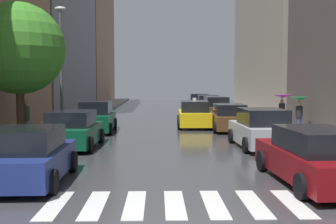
# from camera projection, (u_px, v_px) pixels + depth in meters

# --- Properties ---
(ground_plane) EXTENTS (28.00, 72.00, 0.04)m
(ground_plane) POSITION_uv_depth(u_px,v_px,m) (163.00, 120.00, 30.28)
(ground_plane) COLOR #39393B
(sidewalk_left) EXTENTS (3.00, 72.00, 0.15)m
(sidewalk_left) POSITION_uv_depth(u_px,v_px,m) (75.00, 119.00, 30.11)
(sidewalk_left) COLOR gray
(sidewalk_left) RESTS_ON ground
(sidewalk_right) EXTENTS (3.00, 72.00, 0.15)m
(sidewalk_right) POSITION_uv_depth(u_px,v_px,m) (250.00, 119.00, 30.43)
(sidewalk_right) COLOR gray
(sidewalk_right) RESTS_ON ground
(crosswalk_stripes) EXTENTS (5.85, 2.20, 0.01)m
(crosswalk_stripes) POSITION_uv_depth(u_px,v_px,m) (175.00, 204.00, 9.26)
(crosswalk_stripes) COLOR silver
(crosswalk_stripes) RESTS_ON ground
(building_left_mid) EXTENTS (6.00, 20.73, 21.48)m
(building_left_mid) POSITION_uv_depth(u_px,v_px,m) (48.00, 0.00, 39.52)
(building_left_mid) COLOR slate
(building_left_mid) RESTS_ON ground
(building_left_far) EXTENTS (6.00, 21.09, 19.37)m
(building_left_far) POSITION_uv_depth(u_px,v_px,m) (87.00, 36.00, 61.07)
(building_left_far) COLOR #8C6B56
(building_left_far) RESTS_ON ground
(parked_car_left_nearest) EXTENTS (2.23, 4.07, 1.53)m
(parked_car_left_nearest) POSITION_uv_depth(u_px,v_px,m) (27.00, 157.00, 11.20)
(parked_car_left_nearest) COLOR navy
(parked_car_left_nearest) RESTS_ON ground
(parked_car_left_second) EXTENTS (2.24, 4.16, 1.57)m
(parked_car_left_second) POSITION_uv_depth(u_px,v_px,m) (73.00, 130.00, 17.30)
(parked_car_left_second) COLOR #0C4C2D
(parked_car_left_second) RESTS_ON ground
(parked_car_left_third) EXTENTS (2.06, 4.33, 1.73)m
(parked_car_left_third) POSITION_uv_depth(u_px,v_px,m) (96.00, 118.00, 22.74)
(parked_car_left_third) COLOR #0C4C2D
(parked_car_left_third) RESTS_ON ground
(parked_car_right_nearest) EXTENTS (2.24, 4.85, 1.53)m
(parked_car_right_nearest) POSITION_uv_depth(u_px,v_px,m) (314.00, 157.00, 11.12)
(parked_car_right_nearest) COLOR maroon
(parked_car_right_nearest) RESTS_ON ground
(parked_car_right_second) EXTENTS (2.26, 4.13, 1.66)m
(parked_car_right_second) POSITION_uv_depth(u_px,v_px,m) (261.00, 130.00, 17.23)
(parked_car_right_second) COLOR #B2B7BF
(parked_car_right_second) RESTS_ON ground
(parked_car_right_third) EXTENTS (2.20, 4.55, 1.53)m
(parked_car_right_third) POSITION_uv_depth(u_px,v_px,m) (229.00, 118.00, 23.53)
(parked_car_right_third) COLOR brown
(parked_car_right_third) RESTS_ON ground
(parked_car_right_fourth) EXTENTS (1.98, 4.43, 1.73)m
(parked_car_right_fourth) POSITION_uv_depth(u_px,v_px,m) (216.00, 109.00, 29.88)
(parked_car_right_fourth) COLOR brown
(parked_car_right_fourth) RESTS_ON ground
(parked_car_right_fifth) EXTENTS (2.19, 4.34, 1.68)m
(parked_car_right_fifth) POSITION_uv_depth(u_px,v_px,m) (208.00, 105.00, 35.08)
(parked_car_right_fifth) COLOR #474C51
(parked_car_right_fifth) RESTS_ON ground
(parked_car_right_sixth) EXTENTS (2.29, 4.51, 1.64)m
(parked_car_right_sixth) POSITION_uv_depth(u_px,v_px,m) (199.00, 102.00, 40.64)
(parked_car_right_sixth) COLOR #0C4C2D
(parked_car_right_sixth) RESTS_ON ground
(taxi_midroad) EXTENTS (2.20, 4.45, 1.81)m
(taxi_midroad) POSITION_uv_depth(u_px,v_px,m) (194.00, 115.00, 25.26)
(taxi_midroad) COLOR yellow
(taxi_midroad) RESTS_ON ground
(pedestrian_foreground) EXTENTS (1.08, 1.08, 1.89)m
(pedestrian_foreground) POSITION_uv_depth(u_px,v_px,m) (282.00, 103.00, 23.90)
(pedestrian_foreground) COLOR navy
(pedestrian_foreground) RESTS_ON sidewalk_right
(pedestrian_by_kerb) EXTENTS (0.36, 0.36, 1.77)m
(pedestrian_by_kerb) POSITION_uv_depth(u_px,v_px,m) (26.00, 119.00, 18.84)
(pedestrian_by_kerb) COLOR gray
(pedestrian_by_kerb) RESTS_ON sidewalk_left
(pedestrian_far_side) EXTENTS (0.97, 0.97, 1.84)m
(pedestrian_far_side) POSITION_uv_depth(u_px,v_px,m) (299.00, 106.00, 21.86)
(pedestrian_far_side) COLOR navy
(pedestrian_far_side) RESTS_ON sidewalk_right
(street_tree_left) EXTENTS (4.08, 4.08, 6.16)m
(street_tree_left) POSITION_uv_depth(u_px,v_px,m) (19.00, 49.00, 18.21)
(street_tree_left) COLOR #513823
(street_tree_left) RESTS_ON sidewalk_left
(lamp_post_left) EXTENTS (0.60, 0.28, 6.63)m
(lamp_post_left) POSITION_uv_depth(u_px,v_px,m) (61.00, 59.00, 21.87)
(lamp_post_left) COLOR #595B60
(lamp_post_left) RESTS_ON sidewalk_left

